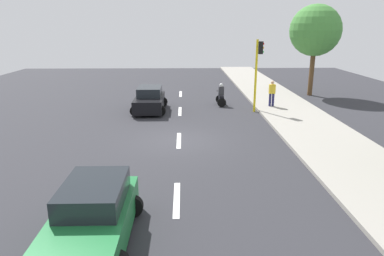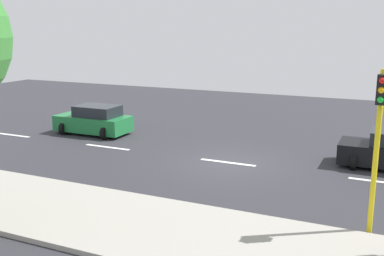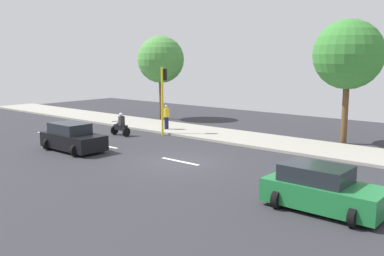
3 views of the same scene
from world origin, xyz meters
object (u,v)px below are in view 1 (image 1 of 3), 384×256
at_px(pedestrian_near_signal, 272,93).
at_px(street_tree_south, 315,31).
at_px(car_green, 93,216).
at_px(traffic_light_corner, 258,65).
at_px(car_black, 150,100).
at_px(motorcycle, 221,96).

relative_size(pedestrian_near_signal, street_tree_south, 0.25).
bearing_deg(pedestrian_near_signal, car_green, -118.47).
height_order(car_green, traffic_light_corner, traffic_light_corner).
distance_m(pedestrian_near_signal, street_tree_south, 7.29).
bearing_deg(car_green, car_black, 89.59).
height_order(car_black, motorcycle, motorcycle).
bearing_deg(motorcycle, traffic_light_corner, -43.98).
height_order(pedestrian_near_signal, street_tree_south, street_tree_south).
height_order(car_green, car_black, same).
relative_size(car_black, pedestrian_near_signal, 2.31).
xyz_separation_m(car_black, street_tree_south, (12.16, 5.07, 4.22)).
relative_size(pedestrian_near_signal, traffic_light_corner, 0.38).
height_order(car_green, pedestrian_near_signal, pedestrian_near_signal).
distance_m(car_green, traffic_light_corner, 15.80).
bearing_deg(car_black, traffic_light_corner, -3.32).
relative_size(motorcycle, street_tree_south, 0.22).
bearing_deg(traffic_light_corner, motorcycle, 136.02).
height_order(motorcycle, pedestrian_near_signal, pedestrian_near_signal).
height_order(car_black, pedestrian_near_signal, pedestrian_near_signal).
bearing_deg(car_green, street_tree_south, 57.85).
bearing_deg(street_tree_south, pedestrian_near_signal, -132.31).
bearing_deg(traffic_light_corner, street_tree_south, 45.50).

